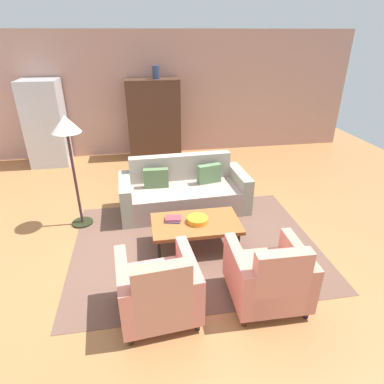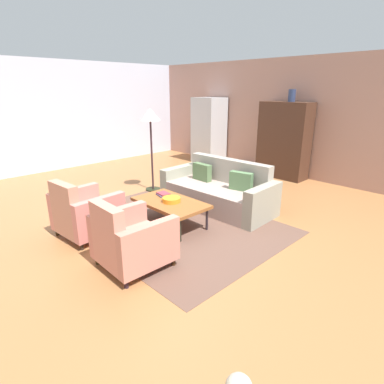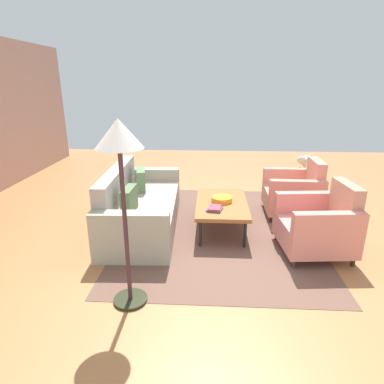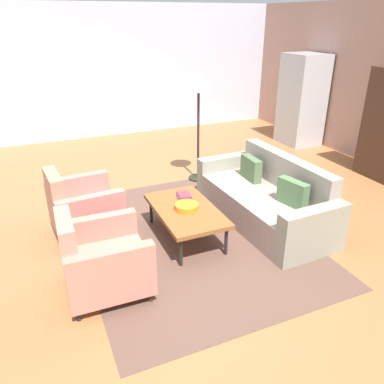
# 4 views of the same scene
# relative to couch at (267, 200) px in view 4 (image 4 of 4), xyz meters

# --- Properties ---
(ground_plane) EXTENTS (11.40, 11.40, 0.00)m
(ground_plane) POSITION_rel_couch_xyz_m (-0.17, -1.09, -0.29)
(ground_plane) COLOR #A26A3C
(wall_left) EXTENTS (0.12, 8.22, 2.80)m
(wall_left) POSITION_rel_couch_xyz_m (-4.93, -1.09, 1.11)
(wall_left) COLOR silver
(wall_left) RESTS_ON ground
(area_rug) EXTENTS (3.40, 2.60, 0.01)m
(area_rug) POSITION_rel_couch_xyz_m (0.00, -1.14, -0.28)
(area_rug) COLOR brown
(area_rug) RESTS_ON ground
(couch) EXTENTS (2.13, 0.98, 0.86)m
(couch) POSITION_rel_couch_xyz_m (0.00, 0.00, 0.00)
(couch) COLOR gray
(couch) RESTS_ON ground
(coffee_table) EXTENTS (1.20, 0.70, 0.41)m
(coffee_table) POSITION_rel_couch_xyz_m (0.00, -1.19, 0.08)
(coffee_table) COLOR black
(coffee_table) RESTS_ON ground
(armchair_left) EXTENTS (0.87, 0.87, 0.88)m
(armchair_left) POSITION_rel_couch_xyz_m (-0.59, -2.35, 0.06)
(armchair_left) COLOR #372C23
(armchair_left) RESTS_ON ground
(armchair_right) EXTENTS (0.82, 0.82, 0.88)m
(armchair_right) POSITION_rel_couch_xyz_m (0.60, -2.35, 0.06)
(armchair_right) COLOR #39271F
(armchair_right) RESTS_ON ground
(fruit_bowl) EXTENTS (0.29, 0.29, 0.07)m
(fruit_bowl) POSITION_rel_couch_xyz_m (0.03, -1.19, 0.15)
(fruit_bowl) COLOR orange
(fruit_bowl) RESTS_ON coffee_table
(book_stack) EXTENTS (0.25, 0.23, 0.05)m
(book_stack) POSITION_rel_couch_xyz_m (-0.30, -1.08, 0.14)
(book_stack) COLOR #504363
(book_stack) RESTS_ON coffee_table
(refrigerator) EXTENTS (0.80, 0.73, 1.85)m
(refrigerator) POSITION_rel_couch_xyz_m (-2.68, 2.57, 0.64)
(refrigerator) COLOR #B7BABF
(refrigerator) RESTS_ON ground
(floor_lamp) EXTENTS (0.40, 0.40, 1.72)m
(floor_lamp) POSITION_rel_couch_xyz_m (-1.66, -0.27, 1.16)
(floor_lamp) COLOR black
(floor_lamp) RESTS_ON ground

